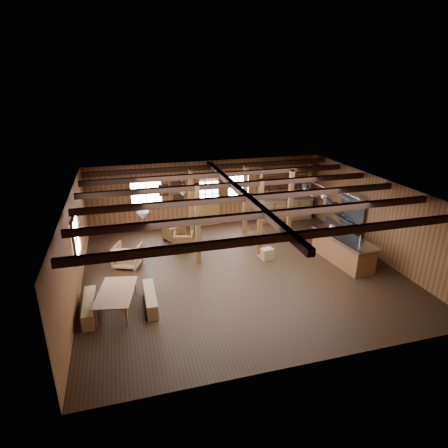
{
  "coord_description": "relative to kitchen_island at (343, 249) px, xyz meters",
  "views": [
    {
      "loc": [
        -3.47,
        -10.4,
        5.88
      ],
      "look_at": [
        -0.29,
        1.01,
        1.33
      ],
      "focal_mm": 30.0,
      "sensor_mm": 36.0,
      "label": 1
    }
  ],
  "objects": [
    {
      "name": "window_back_right",
      "position": [
        -2.3,
        4.68,
        1.12
      ],
      "size": [
        1.02,
        0.06,
        1.32
      ],
      "color": "white",
      "rests_on": "wall_back"
    },
    {
      "name": "back_counter",
      "position": [
        -0.2,
        4.43,
        0.12
      ],
      "size": [
        2.55,
        0.6,
        2.45
      ],
      "color": "#592E1A",
      "rests_on": "floor"
    },
    {
      "name": "timber_posts",
      "position": [
        -3.08,
        2.3,
        0.92
      ],
      "size": [
        3.95,
        2.35,
        2.8
      ],
      "color": "#4F3116",
      "rests_on": "floor"
    },
    {
      "name": "room",
      "position": [
        -3.6,
        0.22,
        0.92
      ],
      "size": [
        10.04,
        9.04,
        2.84
      ],
      "color": "black",
      "rests_on": "ground"
    },
    {
      "name": "kitchen_island",
      "position": [
        0.0,
        0.0,
        0.0
      ],
      "size": [
        1.15,
        2.58,
        1.2
      ],
      "rotation": [
        0.0,
        0.0,
        0.11
      ],
      "color": "#592E1A",
      "rests_on": "floor"
    },
    {
      "name": "pot_rack",
      "position": [
        -0.67,
        0.52,
        1.78
      ],
      "size": [
        0.38,
        3.0,
        0.45
      ],
      "color": "#2E2E30",
      "rests_on": "ceiling"
    },
    {
      "name": "commercial_range",
      "position": [
        1.05,
        1.53,
        0.15
      ],
      "size": [
        0.81,
        1.58,
        1.94
      ],
      "color": "#2E2E30",
      "rests_on": "floor"
    },
    {
      "name": "notice_boards",
      "position": [
        -5.1,
        4.68,
        1.16
      ],
      "size": [
        1.08,
        0.03,
        0.9
      ],
      "color": "beige",
      "rests_on": "wall_back"
    },
    {
      "name": "armchair_b",
      "position": [
        -5.11,
        2.49,
        -0.15
      ],
      "size": [
        0.86,
        0.87,
        0.65
      ],
      "primitive_type": "imported",
      "rotation": [
        0.0,
        0.0,
        2.88
      ],
      "color": "brown",
      "rests_on": "floor"
    },
    {
      "name": "window_left",
      "position": [
        -8.56,
        0.72,
        1.12
      ],
      "size": [
        0.14,
        1.24,
        1.32
      ],
      "color": "white",
      "rests_on": "wall_back"
    },
    {
      "name": "dining_table",
      "position": [
        -7.5,
        -1.0,
        -0.19
      ],
      "size": [
        1.23,
        1.81,
        0.58
      ],
      "primitive_type": "imported",
      "rotation": [
        0.0,
        0.0,
        1.38
      ],
      "color": "#9A6746",
      "rests_on": "floor"
    },
    {
      "name": "step_stool",
      "position": [
        -2.44,
        0.84,
        -0.28
      ],
      "size": [
        0.51,
        0.4,
        0.4
      ],
      "primitive_type": "cube",
      "rotation": [
        0.0,
        0.0,
        0.19
      ],
      "color": "olive",
      "rests_on": "floor"
    },
    {
      "name": "pendant_lamps",
      "position": [
        -5.85,
        1.22,
        1.77
      ],
      "size": [
        1.86,
        2.36,
        0.66
      ],
      "color": "#2E2E30",
      "rests_on": "ceiling"
    },
    {
      "name": "back_door",
      "position": [
        -3.6,
        4.67,
        0.4
      ],
      "size": [
        1.02,
        0.08,
        2.15
      ],
      "color": "brown",
      "rests_on": "floor"
    },
    {
      "name": "armchair_c",
      "position": [
        -7.14,
        1.63,
        -0.09
      ],
      "size": [
        1.1,
        1.11,
        0.78
      ],
      "primitive_type": "imported",
      "rotation": [
        0.0,
        0.0,
        2.75
      ],
      "color": "#8D6140",
      "rests_on": "floor"
    },
    {
      "name": "bowl",
      "position": [
        -0.07,
        0.49,
        0.5
      ],
      "size": [
        0.35,
        0.35,
        0.07
      ],
      "primitive_type": "imported",
      "rotation": [
        0.0,
        0.0,
        0.32
      ],
      "color": "silver",
      "rests_on": "kitchen_island"
    },
    {
      "name": "ceiling_joists",
      "position": [
        -3.6,
        0.4,
        2.2
      ],
      "size": [
        9.8,
        8.82,
        0.18
      ],
      "color": "black",
      "rests_on": "ceiling"
    },
    {
      "name": "bench_wall",
      "position": [
        -8.25,
        -1.0,
        -0.26
      ],
      "size": [
        0.3,
        1.58,
        0.43
      ],
      "primitive_type": "cube",
      "color": "olive",
      "rests_on": "floor"
    },
    {
      "name": "counter_pot",
      "position": [
        0.02,
        0.75,
        0.55
      ],
      "size": [
        0.29,
        0.29,
        0.18
      ],
      "primitive_type": "cylinder",
      "color": "silver",
      "rests_on": "kitchen_island"
    },
    {
      "name": "bench_aisle",
      "position": [
        -6.64,
        -1.0,
        -0.27
      ],
      "size": [
        0.29,
        1.54,
        0.42
      ],
      "primitive_type": "cube",
      "color": "olive",
      "rests_on": "floor"
    },
    {
      "name": "armchair_a",
      "position": [
        -5.33,
        3.46,
        -0.15
      ],
      "size": [
        0.94,
        0.95,
        0.66
      ],
      "primitive_type": "imported",
      "rotation": [
        0.0,
        0.0,
        3.58
      ],
      "color": "brown",
      "rests_on": "floor"
    },
    {
      "name": "window_back_left",
      "position": [
        -6.2,
        4.68,
        1.12
      ],
      "size": [
        1.32,
        0.06,
        1.32
      ],
      "color": "white",
      "rests_on": "wall_back"
    }
  ]
}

